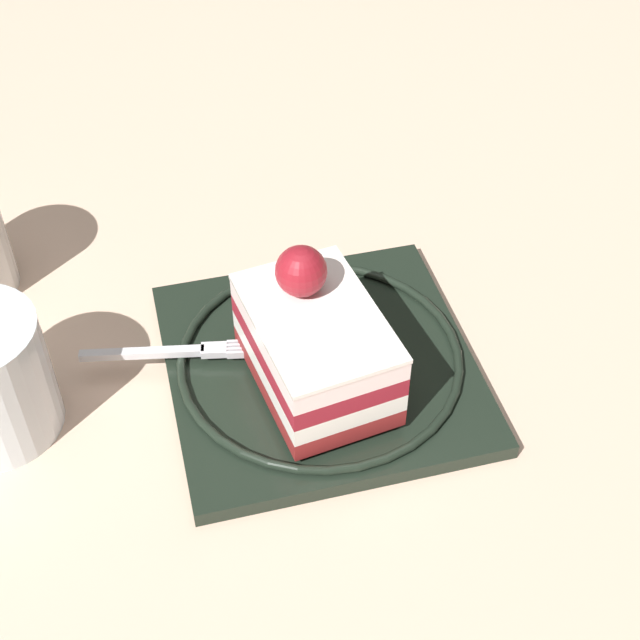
# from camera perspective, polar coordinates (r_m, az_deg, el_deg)

# --- Properties ---
(ground_plane) EXTENTS (2.40, 2.40, 0.00)m
(ground_plane) POSITION_cam_1_polar(r_m,az_deg,el_deg) (0.57, 2.84, -3.81)
(ground_plane) COLOR beige
(dessert_plate) EXTENTS (0.22, 0.22, 0.02)m
(dessert_plate) POSITION_cam_1_polar(r_m,az_deg,el_deg) (0.57, 0.00, -2.75)
(dessert_plate) COLOR black
(dessert_plate) RESTS_ON ground_plane
(cake_slice) EXTENTS (0.07, 0.11, 0.09)m
(cake_slice) POSITION_cam_1_polar(r_m,az_deg,el_deg) (0.53, -0.41, -1.34)
(cake_slice) COLOR maroon
(cake_slice) RESTS_ON dessert_plate
(fork) EXTENTS (0.12, 0.05, 0.00)m
(fork) POSITION_cam_1_polar(r_m,az_deg,el_deg) (0.57, -8.54, -1.96)
(fork) COLOR silver
(fork) RESTS_ON dessert_plate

